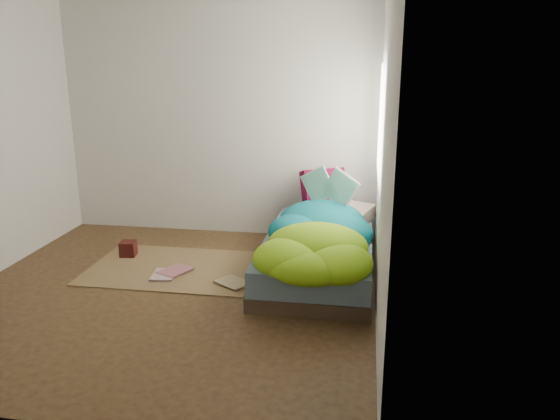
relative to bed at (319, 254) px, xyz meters
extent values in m
cube|color=#3E2217|center=(-1.22, -0.72, -0.17)|extent=(3.50, 3.50, 0.00)
cube|color=silver|center=(-1.22, 1.03, 1.13)|extent=(3.50, 0.04, 2.60)
cube|color=silver|center=(-1.22, -2.47, 1.13)|extent=(3.50, 0.04, 2.60)
cube|color=silver|center=(0.53, -0.72, 1.13)|extent=(0.04, 3.50, 2.60)
cube|color=white|center=(0.52, 0.18, 1.23)|extent=(0.01, 1.00, 1.20)
cube|color=#3D2C21|center=(0.00, 0.00, -0.11)|extent=(1.00, 2.00, 0.12)
cube|color=slate|center=(0.00, 0.00, 0.06)|extent=(0.98, 1.96, 0.22)
cube|color=brown|center=(-1.37, -0.17, -0.16)|extent=(1.60, 1.10, 0.01)
cube|color=beige|center=(0.18, 0.62, 0.24)|extent=(0.69, 0.60, 0.13)
cube|color=#4E0520|center=(-0.02, 0.83, 0.41)|extent=(0.48, 0.36, 0.47)
cube|color=#3D0E0D|center=(-1.94, 0.06, -0.08)|extent=(0.17, 0.17, 0.15)
imported|color=beige|center=(-1.50, -0.40, -0.15)|extent=(0.24, 0.31, 0.02)
imported|color=#B86A76|center=(-1.42, -0.25, -0.14)|extent=(0.32, 0.36, 0.03)
imported|color=tan|center=(-0.78, -0.55, -0.15)|extent=(0.36, 0.34, 0.02)
camera|label=1|loc=(0.40, -4.83, 1.80)|focal=35.00mm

